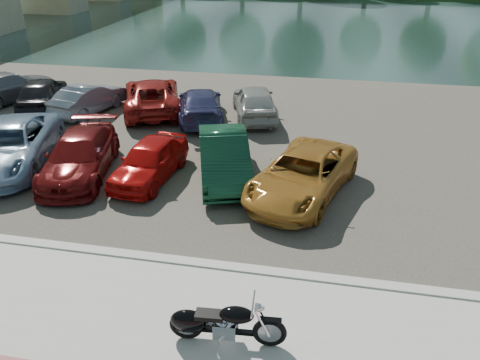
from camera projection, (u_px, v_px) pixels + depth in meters
The scene contains 16 objects.
ground at pixel (204, 329), 9.74m from camera, with size 200.00×200.00×0.00m, color #595447.
kerb at pixel (225, 267), 11.45m from camera, with size 60.00×0.30×0.14m, color #B6B4AB.
parking_lot at pixel (272, 134), 19.31m from camera, with size 60.00×18.00×0.04m, color #3E3932.
river at pixel (312, 23), 44.57m from camera, with size 120.00×40.00×0.00m, color #182C28.
motorcycle at pixel (216, 323), 9.13m from camera, with size 2.33×0.75×1.05m.
car_2 at pixel (9, 146), 16.25m from camera, with size 2.56×5.54×1.54m, color #7A96B1.
car_3 at pixel (80, 156), 15.70m from camera, with size 1.93×4.76×1.38m, color #5C0D0D.
car_4 at pixel (150, 160), 15.47m from camera, with size 1.54×3.83×1.31m, color #B60D0C.
car_5 at pixel (224, 156), 15.52m from camera, with size 1.58×4.52×1.49m, color #103C24.
car_6 at pixel (303, 174), 14.46m from camera, with size 2.31×5.00×1.39m, color #B6792A.
car_7 at pixel (9, 86), 22.98m from camera, with size 1.96×4.81×1.40m, color gray.
car_8 at pixel (42, 92), 21.96m from camera, with size 1.73×4.30×1.46m, color black.
car_9 at pixel (89, 99), 21.39m from camera, with size 1.38×3.97×1.31m, color slate.
car_10 at pixel (152, 95), 21.56m from camera, with size 2.45×5.32×1.48m, color maroon.
car_11 at pixel (200, 104), 20.62m from camera, with size 1.88×4.63×1.34m, color navy.
car_12 at pixel (255, 101), 20.78m from camera, with size 1.73×4.31×1.47m, color #A3A49F.
Camera 1 is at (2.12, -6.93, 7.25)m, focal length 35.00 mm.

